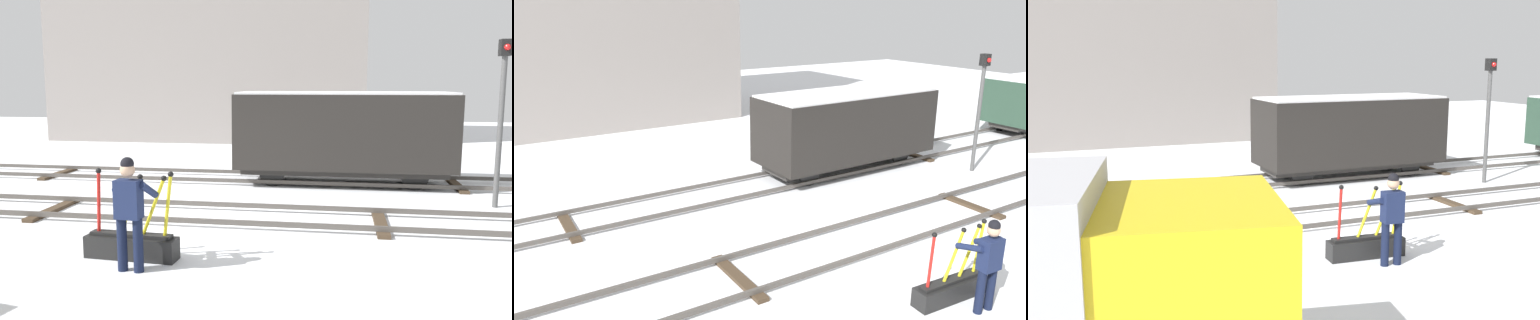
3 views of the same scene
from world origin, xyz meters
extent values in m
plane|color=white|center=(0.00, 0.00, 0.00)|extent=(60.00, 60.00, 0.00)
cube|color=#4C4742|center=(0.00, -0.72, 0.13)|extent=(44.00, 0.07, 0.10)
cube|color=#4C4742|center=(0.00, 0.72, 0.13)|extent=(44.00, 0.07, 0.10)
cube|color=#423323|center=(-3.52, 0.00, 0.04)|extent=(0.24, 1.94, 0.08)
cube|color=#423323|center=(3.52, 0.00, 0.04)|extent=(0.24, 1.94, 0.08)
cube|color=#4C4742|center=(0.00, 3.57, 0.13)|extent=(44.00, 0.07, 0.10)
cube|color=#4C4742|center=(0.00, 5.01, 0.13)|extent=(44.00, 0.07, 0.10)
cube|color=#423323|center=(-5.87, 4.29, 0.04)|extent=(0.24, 1.94, 0.08)
cube|color=#423323|center=(5.87, 4.29, 0.04)|extent=(0.24, 1.94, 0.08)
cube|color=black|center=(-0.58, -2.64, 0.18)|extent=(1.54, 0.46, 0.36)
cube|color=black|center=(-0.58, -2.64, 0.39)|extent=(1.38, 0.29, 0.06)
cylinder|color=red|center=(-1.13, -2.61, 0.88)|extent=(0.10, 0.06, 1.05)
sphere|color=black|center=(-1.11, -2.61, 1.41)|extent=(0.09, 0.09, 0.09)
cylinder|color=yellow|center=(-0.58, -2.64, 0.85)|extent=(0.43, 0.08, 1.00)
sphere|color=black|center=(-0.40, -2.65, 1.34)|extent=(0.09, 0.09, 0.09)
cylinder|color=yellow|center=(-0.20, -2.67, 0.85)|extent=(0.45, 0.09, 0.99)
sphere|color=black|center=(0.00, -2.68, 1.33)|extent=(0.09, 0.09, 0.09)
cylinder|color=yellow|center=(0.05, -2.68, 0.88)|extent=(0.19, 0.07, 1.05)
sphere|color=black|center=(0.12, -2.69, 1.40)|extent=(0.09, 0.09, 0.09)
cylinder|color=#111831|center=(-0.50, -3.19, 0.41)|extent=(0.15, 0.15, 0.81)
cylinder|color=#111831|center=(-0.24, -3.21, 0.41)|extent=(0.15, 0.15, 0.81)
cube|color=#192347|center=(-0.37, -3.20, 1.10)|extent=(0.39, 0.26, 0.58)
sphere|color=tan|center=(-0.37, -3.20, 1.54)|extent=(0.22, 0.22, 0.22)
sphere|color=black|center=(-0.37, -3.20, 1.63)|extent=(0.20, 0.20, 0.20)
cylinder|color=#192347|center=(-0.56, -2.92, 1.16)|extent=(0.15, 0.56, 0.26)
cylinder|color=#192347|center=(-0.14, -2.97, 1.21)|extent=(0.14, 0.54, 0.35)
cylinder|color=#4C4C4C|center=(6.21, 1.99, 1.70)|extent=(0.12, 0.12, 3.39)
cube|color=black|center=(6.21, 1.99, 3.57)|extent=(0.24, 0.24, 0.36)
sphere|color=red|center=(6.21, 1.86, 3.57)|extent=(0.14, 0.14, 0.14)
cube|color=gray|center=(-3.88, 16.62, 6.32)|extent=(15.39, 6.78, 12.65)
cube|color=#2D2B28|center=(2.77, 4.29, 0.40)|extent=(5.58, 1.40, 0.20)
cube|color=black|center=(2.77, 4.29, 1.51)|extent=(5.89, 2.29, 2.01)
cube|color=white|center=(2.77, 4.29, 2.54)|extent=(5.77, 2.20, 0.06)
cylinder|color=black|center=(0.87, 3.66, 0.35)|extent=(0.70, 0.11, 0.70)
cylinder|color=black|center=(0.86, 4.88, 0.35)|extent=(0.70, 0.11, 0.70)
cylinder|color=black|center=(4.68, 3.70, 0.35)|extent=(0.70, 0.11, 0.70)
cylinder|color=black|center=(4.66, 4.92, 0.35)|extent=(0.70, 0.11, 0.70)
camera|label=1|loc=(2.68, -10.22, 2.78)|focal=36.22mm
camera|label=2|loc=(-7.59, -7.72, 5.12)|focal=35.17mm
camera|label=3|loc=(-6.09, -12.09, 3.79)|focal=41.36mm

